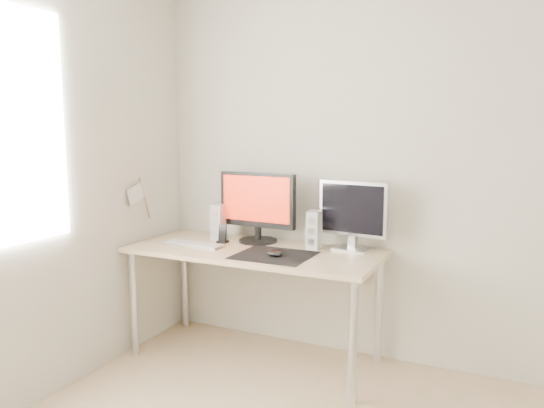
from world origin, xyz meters
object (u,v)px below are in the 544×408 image
(main_monitor, at_px, (257,205))
(desk, at_px, (254,261))
(second_monitor, at_px, (353,212))
(speaker_left, at_px, (218,222))
(speaker_right, at_px, (314,230))
(mouse, at_px, (275,253))
(keyboard, at_px, (193,244))
(phone_dock, at_px, (223,237))

(main_monitor, bearing_deg, desk, -69.13)
(desk, bearing_deg, second_monitor, 21.55)
(second_monitor, bearing_deg, main_monitor, -176.38)
(speaker_left, height_order, speaker_right, same)
(mouse, distance_m, speaker_left, 0.63)
(main_monitor, distance_m, speaker_right, 0.44)
(mouse, height_order, speaker_left, speaker_left)
(second_monitor, xyz_separation_m, speaker_right, (-0.23, -0.07, -0.12))
(speaker_left, bearing_deg, second_monitor, 5.44)
(mouse, bearing_deg, keyboard, 175.12)
(desk, distance_m, second_monitor, 0.70)
(phone_dock, bearing_deg, main_monitor, 29.85)
(keyboard, bearing_deg, speaker_right, 17.88)
(desk, bearing_deg, mouse, -33.23)
(second_monitor, distance_m, speaker_right, 0.27)
(mouse, height_order, speaker_right, speaker_right)
(desk, relative_size, speaker_right, 6.56)
(second_monitor, height_order, speaker_right, second_monitor)
(second_monitor, distance_m, speaker_left, 0.93)
(main_monitor, xyz_separation_m, second_monitor, (0.65, 0.04, -0.01))
(mouse, bearing_deg, speaker_left, 153.55)
(speaker_left, bearing_deg, desk, -21.94)
(keyboard, distance_m, phone_dock, 0.20)
(speaker_right, xyz_separation_m, phone_dock, (-0.62, -0.09, -0.08))
(phone_dock, bearing_deg, speaker_right, 8.09)
(mouse, height_order, phone_dock, phone_dock)
(main_monitor, distance_m, second_monitor, 0.65)
(second_monitor, bearing_deg, phone_dock, -169.50)
(second_monitor, bearing_deg, keyboard, -162.39)
(desk, height_order, speaker_left, speaker_left)
(second_monitor, xyz_separation_m, keyboard, (-0.98, -0.31, -0.23))
(main_monitor, bearing_deg, mouse, -49.16)
(main_monitor, bearing_deg, phone_dock, -150.15)
(mouse, height_order, keyboard, mouse)
(main_monitor, distance_m, phone_dock, 0.32)
(phone_dock, bearing_deg, keyboard, -130.29)
(speaker_right, bearing_deg, second_monitor, 16.74)
(mouse, xyz_separation_m, keyboard, (-0.61, 0.05, -0.01))
(mouse, height_order, second_monitor, second_monitor)
(keyboard, bearing_deg, phone_dock, 49.71)
(speaker_left, xyz_separation_m, phone_dock, (0.07, -0.07, -0.08))
(second_monitor, xyz_separation_m, speaker_left, (-0.92, -0.09, -0.12))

